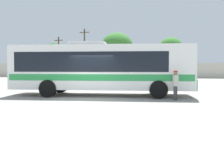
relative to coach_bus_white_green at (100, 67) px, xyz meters
The scene contains 12 objects.
ground_plane 8.25m from the coach_bus_white_green, 91.66° to the left, with size 300.00×300.00×0.00m, color gray.
perimeter_wall 22.61m from the coach_bus_white_green, 90.59° to the left, with size 80.00×0.30×2.38m, color #B2AD9E.
coach_bus_white_green is the anchor object (origin of this frame).
attendant_by_bus_door 4.84m from the coach_bus_white_green, 18.97° to the right, with size 0.45×0.45×1.61m.
parked_car_leftmost_maroon 22.97m from the coach_bus_white_green, 121.44° to the left, with size 4.22×2.29×1.51m.
parked_car_second_black 20.14m from the coach_bus_white_green, 106.16° to the left, with size 4.56×2.14×1.45m.
parked_car_third_grey 19.68m from the coach_bus_white_green, 88.28° to the left, with size 4.59×2.20×1.46m.
utility_pole_near 28.35m from the coach_bus_white_green, 115.76° to the left, with size 1.76×0.63×7.08m.
utility_pole_far 26.85m from the coach_bus_white_green, 106.48° to the left, with size 1.80×0.34×8.43m.
roadside_tree_left 30.83m from the coach_bus_white_green, 117.04° to the left, with size 4.62×4.62×6.16m.
roadside_tree_midleft 27.60m from the coach_bus_white_green, 94.11° to the left, with size 5.69×5.69×7.90m.
roadside_tree_midright 27.65m from the coach_bus_white_green, 74.22° to the left, with size 4.05×4.05×6.79m.
Camera 1 is at (2.97, -12.50, 1.86)m, focal length 37.09 mm.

